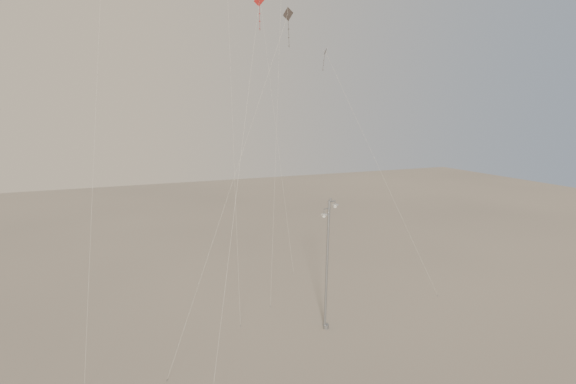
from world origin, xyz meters
name	(u,v)px	position (x,y,z in m)	size (l,w,h in m)	color
ground	(332,373)	(0.00, 0.00, 0.00)	(160.00, 160.00, 0.00)	gray
street_lamp	(327,261)	(2.36, 5.27, 5.21)	(1.57, 0.85, 9.78)	gray
kite_1	(266,83)	(-2.15, 5.55, 17.57)	(9.37, 3.51, 22.45)	#352E2C
kite_3	(248,95)	(-4.19, 2.90, 16.72)	(5.80, 7.40, 22.70)	maroon
kite_4	(355,117)	(8.01, 11.29, 15.34)	(8.38, 6.53, 21.10)	#352E2C
kite_5	(262,18)	(3.29, 21.18, 24.81)	(1.89, 6.49, 32.21)	maroon
kite_7	(228,5)	(-1.20, 17.39, 24.86)	(3.38, 12.49, 32.94)	maroon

